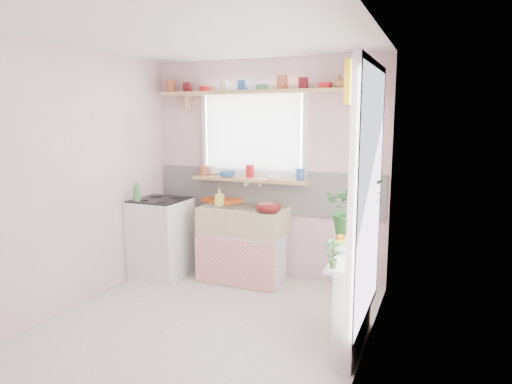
% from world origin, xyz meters
% --- Properties ---
extents(room, '(3.20, 3.20, 3.20)m').
position_xyz_m(room, '(0.66, 0.86, 1.37)').
color(room, silver).
rests_on(room, ground).
extents(sink_unit, '(0.95, 0.65, 1.11)m').
position_xyz_m(sink_unit, '(-0.15, 1.29, 0.43)').
color(sink_unit, white).
rests_on(sink_unit, ground).
extents(cooker, '(0.58, 0.58, 0.93)m').
position_xyz_m(cooker, '(-1.10, 1.05, 0.46)').
color(cooker, white).
rests_on(cooker, ground).
extents(radiator_ledge, '(0.22, 0.95, 0.78)m').
position_xyz_m(radiator_ledge, '(1.30, 0.20, 0.40)').
color(radiator_ledge, white).
rests_on(radiator_ledge, ground).
extents(windowsill, '(1.40, 0.22, 0.04)m').
position_xyz_m(windowsill, '(-0.15, 1.48, 1.14)').
color(windowsill, tan).
rests_on(windowsill, room).
extents(pine_shelf, '(2.52, 0.24, 0.04)m').
position_xyz_m(pine_shelf, '(0.00, 1.47, 2.12)').
color(pine_shelf, tan).
rests_on(pine_shelf, room).
extents(shelf_crockery, '(2.47, 0.11, 0.12)m').
position_xyz_m(shelf_crockery, '(-0.00, 1.47, 2.20)').
color(shelf_crockery, '#A55133').
rests_on(shelf_crockery, pine_shelf).
extents(sill_crockery, '(1.35, 0.11, 0.12)m').
position_xyz_m(sill_crockery, '(-0.15, 1.48, 1.22)').
color(sill_crockery, '#A55133').
rests_on(sill_crockery, windowsill).
extents(dish_tray, '(0.48, 0.42, 0.04)m').
position_xyz_m(dish_tray, '(-0.53, 1.50, 0.87)').
color(dish_tray, '#EF5615').
rests_on(dish_tray, sink_unit).
extents(colander, '(0.32, 0.32, 0.12)m').
position_xyz_m(colander, '(0.22, 1.10, 0.91)').
color(colander, '#5E1010').
rests_on(colander, sink_unit).
extents(jade_plant, '(0.62, 0.57, 0.57)m').
position_xyz_m(jade_plant, '(1.21, 0.60, 1.06)').
color(jade_plant, '#265F26').
rests_on(jade_plant, radiator_ledge).
extents(fruit_bowl, '(0.37, 0.37, 0.07)m').
position_xyz_m(fruit_bowl, '(1.21, 0.26, 0.81)').
color(fruit_bowl, white).
rests_on(fruit_bowl, radiator_ledge).
extents(herb_pot, '(0.12, 0.09, 0.21)m').
position_xyz_m(herb_pot, '(1.21, -0.20, 0.88)').
color(herb_pot, '#3B702D').
rests_on(herb_pot, radiator_ledge).
extents(soap_bottle_sink, '(0.10, 0.10, 0.19)m').
position_xyz_m(soap_bottle_sink, '(-0.44, 1.27, 0.95)').
color(soap_bottle_sink, '#E6EC69').
rests_on(soap_bottle_sink, sink_unit).
extents(sill_cup, '(0.17, 0.17, 0.10)m').
position_xyz_m(sill_cup, '(-0.67, 1.54, 1.21)').
color(sill_cup, beige).
rests_on(sill_cup, windowsill).
extents(sill_bowl, '(0.20, 0.20, 0.06)m').
position_xyz_m(sill_bowl, '(-0.41, 1.42, 1.19)').
color(sill_bowl, '#376BB3').
rests_on(sill_bowl, windowsill).
extents(shelf_vase, '(0.13, 0.13, 0.14)m').
position_xyz_m(shelf_vase, '(0.87, 1.41, 2.21)').
color(shelf_vase, '#94582D').
rests_on(shelf_vase, pine_shelf).
extents(cooker_bottle, '(0.09, 0.09, 0.23)m').
position_xyz_m(cooker_bottle, '(-1.25, 0.83, 1.03)').
color(cooker_bottle, '#468D4A').
rests_on(cooker_bottle, cooker).
extents(fruit, '(0.20, 0.14, 0.10)m').
position_xyz_m(fruit, '(1.22, 0.27, 0.87)').
color(fruit, orange).
rests_on(fruit, fruit_bowl).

